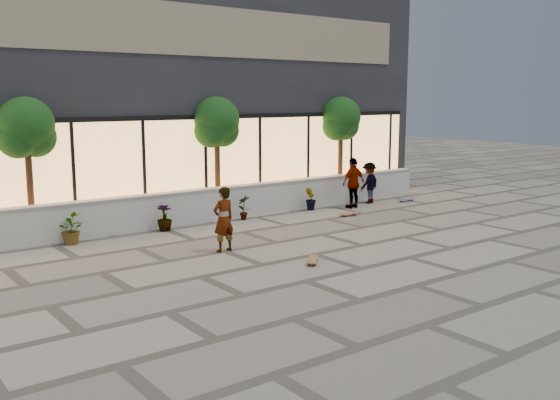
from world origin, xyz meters
TOP-DOWN VIEW (x-y plane):
  - ground at (0.00, 0.00)m, footprint 80.00×80.00m
  - planter_wall at (0.00, 7.00)m, footprint 22.00×0.42m
  - retail_building at (-0.00, 12.49)m, footprint 24.00×9.17m
  - shrub_c at (-2.90, 6.45)m, footprint 0.68×0.77m
  - shrub_d at (-0.10, 6.45)m, footprint 0.64×0.64m
  - shrub_e at (2.70, 6.45)m, footprint 0.46×0.35m
  - shrub_f at (5.50, 6.45)m, footprint 0.55×0.57m
  - tree_midwest at (-3.50, 7.70)m, footprint 1.60×1.50m
  - tree_mideast at (2.50, 7.70)m, footprint 1.60×1.50m
  - tree_east at (8.00, 7.70)m, footprint 1.60×1.50m
  - skater_center at (-0.02, 3.29)m, footprint 0.64×0.45m
  - skater_right_near at (7.00, 5.91)m, footprint 1.07×0.50m
  - skater_right_far at (8.18, 6.30)m, footprint 1.08×0.77m
  - skateboard_center at (1.07, 1.06)m, footprint 0.74×0.74m
  - skateboard_right_near at (5.83, 4.88)m, footprint 0.75×0.25m
  - skateboard_right_far at (9.55, 5.69)m, footprint 0.75×0.23m

SIDE VIEW (x-z plane):
  - ground at x=0.00m, z-range 0.00..0.00m
  - skateboard_right_far at x=9.55m, z-range 0.03..0.12m
  - skateboard_right_near at x=5.83m, z-range 0.03..0.12m
  - skateboard_center at x=1.07m, z-range 0.03..0.13m
  - shrub_c at x=-2.90m, z-range 0.00..0.81m
  - shrub_d at x=-0.10m, z-range 0.00..0.81m
  - shrub_e at x=2.70m, z-range 0.00..0.81m
  - shrub_f at x=5.50m, z-range 0.00..0.81m
  - planter_wall at x=0.00m, z-range 0.00..1.04m
  - skater_right_far at x=8.18m, z-range 0.00..1.52m
  - skater_center at x=-0.02m, z-range 0.00..1.67m
  - skater_right_near at x=7.00m, z-range 0.00..1.79m
  - tree_midwest at x=-3.50m, z-range 1.03..4.94m
  - tree_mideast at x=2.50m, z-range 1.03..4.94m
  - tree_east at x=8.00m, z-range 1.03..4.94m
  - retail_building at x=0.00m, z-range 0.00..8.50m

